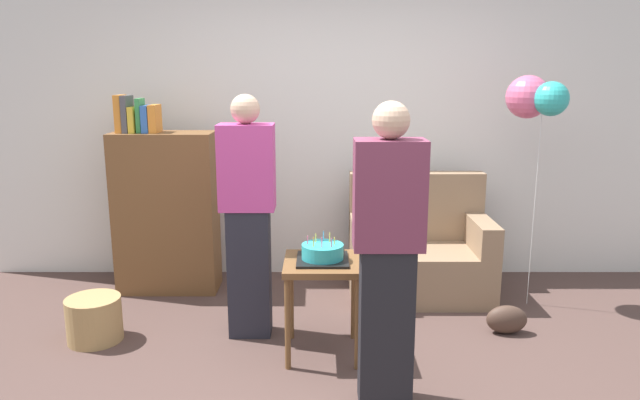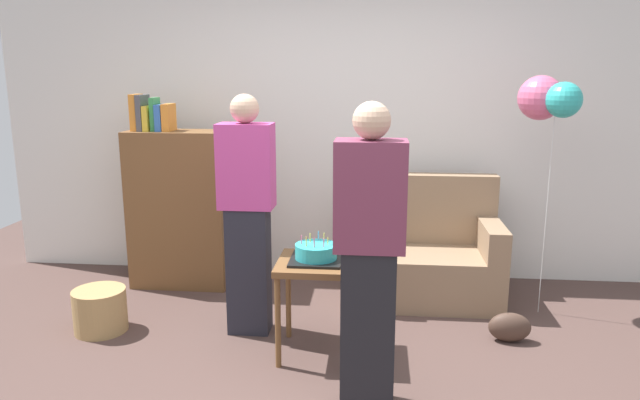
{
  "view_description": "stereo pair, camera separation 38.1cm",
  "coord_description": "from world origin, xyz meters",
  "px_view_note": "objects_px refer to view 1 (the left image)",
  "views": [
    {
      "loc": [
        -0.09,
        -3.02,
        1.77
      ],
      "look_at": [
        -0.07,
        0.71,
        0.95
      ],
      "focal_mm": 32.92,
      "sensor_mm": 36.0,
      "label": 1
    },
    {
      "loc": [
        0.29,
        -3.0,
        1.77
      ],
      "look_at": [
        -0.07,
        0.71,
        0.95
      ],
      "focal_mm": 32.92,
      "sensor_mm": 36.0,
      "label": 2
    }
  ],
  "objects_px": {
    "person_holding_cake": "(385,256)",
    "wicker_basket": "(92,320)",
    "side_table": "(320,275)",
    "birthday_cake": "(320,253)",
    "balloon_bunch": "(532,98)",
    "person_blowing_candles": "(246,216)",
    "couch": "(416,253)",
    "handbag": "(504,319)",
    "bookshelf": "(163,210)"
  },
  "relations": [
    {
      "from": "bookshelf",
      "to": "side_table",
      "type": "relative_size",
      "value": 2.57
    },
    {
      "from": "birthday_cake",
      "to": "balloon_bunch",
      "type": "bearing_deg",
      "value": 28.18
    },
    {
      "from": "person_blowing_candles",
      "to": "balloon_bunch",
      "type": "relative_size",
      "value": 0.93
    },
    {
      "from": "couch",
      "to": "person_holding_cake",
      "type": "bearing_deg",
      "value": -105.39
    },
    {
      "from": "side_table",
      "to": "person_blowing_candles",
      "type": "xyz_separation_m",
      "value": [
        -0.49,
        0.29,
        0.31
      ]
    },
    {
      "from": "bookshelf",
      "to": "birthday_cake",
      "type": "xyz_separation_m",
      "value": [
        1.27,
        -1.14,
        -0.01
      ]
    },
    {
      "from": "birthday_cake",
      "to": "balloon_bunch",
      "type": "height_order",
      "value": "balloon_bunch"
    },
    {
      "from": "bookshelf",
      "to": "person_holding_cake",
      "type": "height_order",
      "value": "person_holding_cake"
    },
    {
      "from": "couch",
      "to": "person_holding_cake",
      "type": "height_order",
      "value": "person_holding_cake"
    },
    {
      "from": "birthday_cake",
      "to": "wicker_basket",
      "type": "bearing_deg",
      "value": 173.43
    },
    {
      "from": "birthday_cake",
      "to": "person_holding_cake",
      "type": "distance_m",
      "value": 0.69
    },
    {
      "from": "person_holding_cake",
      "to": "wicker_basket",
      "type": "height_order",
      "value": "person_holding_cake"
    },
    {
      "from": "side_table",
      "to": "person_holding_cake",
      "type": "height_order",
      "value": "person_holding_cake"
    },
    {
      "from": "side_table",
      "to": "handbag",
      "type": "relative_size",
      "value": 2.21
    },
    {
      "from": "bookshelf",
      "to": "person_holding_cake",
      "type": "xyz_separation_m",
      "value": [
        1.6,
        -1.71,
        0.16
      ]
    },
    {
      "from": "couch",
      "to": "person_blowing_candles",
      "type": "height_order",
      "value": "person_blowing_candles"
    },
    {
      "from": "person_holding_cake",
      "to": "wicker_basket",
      "type": "bearing_deg",
      "value": 2.48
    },
    {
      "from": "person_blowing_candles",
      "to": "handbag",
      "type": "distance_m",
      "value": 1.91
    },
    {
      "from": "wicker_basket",
      "to": "side_table",
      "type": "bearing_deg",
      "value": -6.57
    },
    {
      "from": "side_table",
      "to": "birthday_cake",
      "type": "xyz_separation_m",
      "value": [
        -0.0,
        0.0,
        0.15
      ]
    },
    {
      "from": "birthday_cake",
      "to": "person_holding_cake",
      "type": "relative_size",
      "value": 0.2
    },
    {
      "from": "bookshelf",
      "to": "person_blowing_candles",
      "type": "relative_size",
      "value": 0.98
    },
    {
      "from": "couch",
      "to": "side_table",
      "type": "relative_size",
      "value": 1.78
    },
    {
      "from": "balloon_bunch",
      "to": "person_blowing_candles",
      "type": "bearing_deg",
      "value": -165.16
    },
    {
      "from": "bookshelf",
      "to": "balloon_bunch",
      "type": "xyz_separation_m",
      "value": [
        2.81,
        -0.31,
        0.91
      ]
    },
    {
      "from": "couch",
      "to": "bookshelf",
      "type": "xyz_separation_m",
      "value": [
        -2.05,
        0.09,
        0.34
      ]
    },
    {
      "from": "side_table",
      "to": "handbag",
      "type": "height_order",
      "value": "side_table"
    },
    {
      "from": "person_holding_cake",
      "to": "balloon_bunch",
      "type": "bearing_deg",
      "value": -106.33
    },
    {
      "from": "handbag",
      "to": "balloon_bunch",
      "type": "xyz_separation_m",
      "value": [
        0.27,
        0.54,
        1.48
      ]
    },
    {
      "from": "person_blowing_candles",
      "to": "balloon_bunch",
      "type": "distance_m",
      "value": 2.24
    },
    {
      "from": "birthday_cake",
      "to": "person_blowing_candles",
      "type": "bearing_deg",
      "value": 149.71
    },
    {
      "from": "wicker_basket",
      "to": "person_holding_cake",
      "type": "bearing_deg",
      "value": -21.97
    },
    {
      "from": "bookshelf",
      "to": "person_blowing_candles",
      "type": "bearing_deg",
      "value": -47.65
    },
    {
      "from": "handbag",
      "to": "balloon_bunch",
      "type": "bearing_deg",
      "value": 63.28
    },
    {
      "from": "birthday_cake",
      "to": "person_holding_cake",
      "type": "xyz_separation_m",
      "value": [
        0.33,
        -0.57,
        0.16
      ]
    },
    {
      "from": "bookshelf",
      "to": "handbag",
      "type": "relative_size",
      "value": 5.68
    },
    {
      "from": "bookshelf",
      "to": "balloon_bunch",
      "type": "height_order",
      "value": "balloon_bunch"
    },
    {
      "from": "person_holding_cake",
      "to": "birthday_cake",
      "type": "bearing_deg",
      "value": -35.35
    },
    {
      "from": "couch",
      "to": "birthday_cake",
      "type": "bearing_deg",
      "value": -126.81
    },
    {
      "from": "bookshelf",
      "to": "person_holding_cake",
      "type": "relative_size",
      "value": 0.98
    },
    {
      "from": "handbag",
      "to": "couch",
      "type": "bearing_deg",
      "value": 122.92
    },
    {
      "from": "handbag",
      "to": "bookshelf",
      "type": "bearing_deg",
      "value": 161.43
    },
    {
      "from": "person_blowing_candles",
      "to": "couch",
      "type": "bearing_deg",
      "value": 15.73
    },
    {
      "from": "wicker_basket",
      "to": "balloon_bunch",
      "type": "distance_m",
      "value": 3.45
    },
    {
      "from": "balloon_bunch",
      "to": "person_holding_cake",
      "type": "bearing_deg",
      "value": -130.77
    },
    {
      "from": "side_table",
      "to": "birthday_cake",
      "type": "height_order",
      "value": "birthday_cake"
    },
    {
      "from": "side_table",
      "to": "wicker_basket",
      "type": "height_order",
      "value": "side_table"
    },
    {
      "from": "birthday_cake",
      "to": "handbag",
      "type": "bearing_deg",
      "value": 12.61
    },
    {
      "from": "bookshelf",
      "to": "birthday_cake",
      "type": "relative_size",
      "value": 4.97
    },
    {
      "from": "couch",
      "to": "handbag",
      "type": "distance_m",
      "value": 0.93
    }
  ]
}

